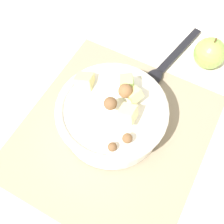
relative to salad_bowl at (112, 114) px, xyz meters
name	(u,v)px	position (x,y,z in m)	size (l,w,h in m)	color
ground_plane	(113,134)	(-0.02, -0.01, -0.05)	(2.40, 2.40, 0.00)	silver
placemat	(113,133)	(-0.02, -0.01, -0.04)	(0.41, 0.37, 0.01)	gray
salad_bowl	(112,114)	(0.00, 0.00, 0.00)	(0.22, 0.22, 0.12)	white
serving_spoon	(165,65)	(0.19, -0.04, -0.03)	(0.23, 0.07, 0.01)	black
whole_apple	(210,53)	(0.26, -0.12, -0.01)	(0.07, 0.07, 0.09)	#8CB74C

